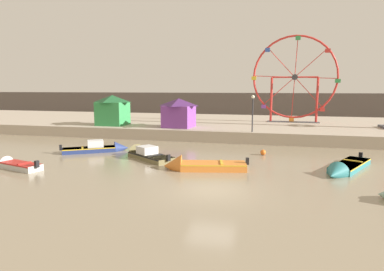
# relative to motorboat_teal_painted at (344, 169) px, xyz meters

# --- Properties ---
(ground_plane) EXTENTS (240.00, 240.00, 0.00)m
(ground_plane) POSITION_rel_motorboat_teal_painted_xyz_m (-7.42, -5.84, -0.21)
(ground_plane) COLOR gray
(quay_promenade) EXTENTS (110.00, 21.20, 1.12)m
(quay_promenade) POSITION_rel_motorboat_teal_painted_xyz_m (-7.42, 19.64, 0.35)
(quay_promenade) COLOR tan
(quay_promenade) RESTS_ON ground_plane
(distant_town_skyline) EXTENTS (140.00, 3.00, 4.40)m
(distant_town_skyline) POSITION_rel_motorboat_teal_painted_xyz_m (-7.42, 40.22, 1.99)
(distant_town_skyline) COLOR #564C47
(distant_town_skyline) RESTS_ON ground_plane
(motorboat_teal_painted) EXTENTS (3.93, 6.00, 1.32)m
(motorboat_teal_painted) POSITION_rel_motorboat_teal_painted_xyz_m (0.00, 0.00, 0.00)
(motorboat_teal_painted) COLOR teal
(motorboat_teal_painted) RESTS_ON ground_plane
(motorboat_olive_wood) EXTENTS (5.21, 4.30, 1.47)m
(motorboat_olive_wood) POSITION_rel_motorboat_teal_painted_xyz_m (-14.17, 1.13, 0.05)
(motorboat_olive_wood) COLOR olive
(motorboat_olive_wood) RESTS_ON ground_plane
(motorboat_orange_hull) EXTENTS (5.60, 2.62, 1.46)m
(motorboat_orange_hull) POSITION_rel_motorboat_teal_painted_xyz_m (-9.20, -1.73, 0.05)
(motorboat_orange_hull) COLOR orange
(motorboat_orange_hull) RESTS_ON ground_plane
(motorboat_pale_grey) EXTENTS (4.18, 2.06, 1.06)m
(motorboat_pale_grey) POSITION_rel_motorboat_teal_painted_xyz_m (-21.08, -4.33, 0.02)
(motorboat_pale_grey) COLOR silver
(motorboat_pale_grey) RESTS_ON ground_plane
(motorboat_navy_blue) EXTENTS (5.14, 3.88, 1.37)m
(motorboat_navy_blue) POSITION_rel_motorboat_teal_painted_xyz_m (-18.48, 2.34, 0.08)
(motorboat_navy_blue) COLOR navy
(motorboat_navy_blue) RESTS_ON ground_plane
(ferris_wheel_red_frame) EXTENTS (10.28, 1.20, 10.45)m
(ferris_wheel_red_frame) POSITION_rel_motorboat_teal_painted_xyz_m (-2.35, 20.25, 6.16)
(ferris_wheel_red_frame) COLOR red
(ferris_wheel_red_frame) RESTS_ON quay_promenade
(carnival_booth_green_kiosk) EXTENTS (3.37, 3.13, 3.39)m
(carnival_booth_green_kiosk) POSITION_rel_motorboat_teal_painted_xyz_m (-22.28, 11.86, 2.67)
(carnival_booth_green_kiosk) COLOR #33934C
(carnival_booth_green_kiosk) RESTS_ON quay_promenade
(carnival_booth_purple_stall) EXTENTS (3.43, 3.44, 3.08)m
(carnival_booth_purple_stall) POSITION_rel_motorboat_teal_painted_xyz_m (-14.45, 11.75, 2.52)
(carnival_booth_purple_stall) COLOR purple
(carnival_booth_purple_stall) RESTS_ON quay_promenade
(promenade_lamp_near) EXTENTS (0.32, 0.32, 3.51)m
(promenade_lamp_near) POSITION_rel_motorboat_teal_painted_xyz_m (-6.51, 9.64, 3.24)
(promenade_lamp_near) COLOR #2D2D33
(promenade_lamp_near) RESTS_ON quay_promenade
(mooring_buoy_orange) EXTENTS (0.44, 0.44, 0.44)m
(mooring_buoy_orange) POSITION_rel_motorboat_teal_painted_xyz_m (-5.22, 4.22, 0.01)
(mooring_buoy_orange) COLOR orange
(mooring_buoy_orange) RESTS_ON ground_plane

